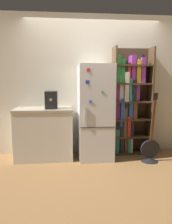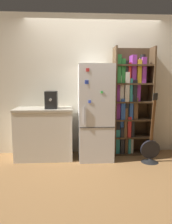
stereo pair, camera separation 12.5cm
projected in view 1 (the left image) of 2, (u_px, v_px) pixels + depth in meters
ground_plane at (96, 159)px, 3.88m from camera, size 16.00×16.00×0.00m
wall_back at (93, 85)px, 4.16m from camera, size 8.00×0.05×2.60m
refrigerator at (95, 112)px, 3.88m from camera, size 0.59×0.68×1.66m
bookshelf at (128, 103)px, 4.11m from camera, size 0.72×0.32×1.99m
kitchen_counter at (44, 133)px, 3.89m from camera, size 1.01×0.59×0.90m
espresso_machine at (51, 100)px, 3.77m from camera, size 0.21×0.34×0.30m
guitar at (150, 152)px, 3.74m from camera, size 0.33×0.29×1.19m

